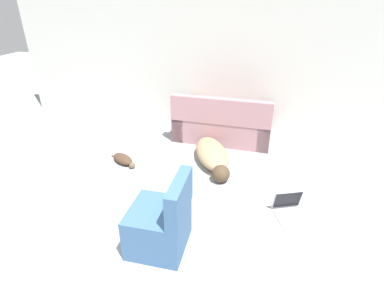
% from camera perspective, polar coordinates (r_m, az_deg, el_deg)
% --- Properties ---
extents(ground_plane, '(20.00, 20.00, 0.00)m').
position_cam_1_polar(ground_plane, '(3.09, -11.07, -22.78)').
color(ground_plane, '#999EA3').
extents(wall_back, '(7.78, 0.06, 2.76)m').
position_cam_1_polar(wall_back, '(5.72, 3.56, 17.02)').
color(wall_back, beige).
rests_on(wall_back, ground_plane).
extents(couch, '(1.69, 0.99, 0.85)m').
position_cam_1_polar(couch, '(5.35, 5.96, 3.87)').
color(couch, '#A3757A').
rests_on(couch, ground_plane).
extents(dog, '(0.81, 1.39, 0.28)m').
position_cam_1_polar(dog, '(4.56, 3.91, -2.11)').
color(dog, '#A38460').
rests_on(dog, ground_plane).
extents(cat, '(0.53, 0.37, 0.14)m').
position_cam_1_polar(cat, '(4.70, -12.94, -2.88)').
color(cat, '#473323').
rests_on(cat, ground_plane).
extents(laptop_open, '(0.44, 0.42, 0.27)m').
position_cam_1_polar(laptop_open, '(3.78, 17.99, -11.26)').
color(laptop_open, '#B7B7BC').
rests_on(laptop_open, ground_plane).
extents(side_chair, '(0.57, 0.57, 0.82)m').
position_cam_1_polar(side_chair, '(3.09, -5.88, -14.81)').
color(side_chair, '#385B84').
rests_on(side_chair, ground_plane).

